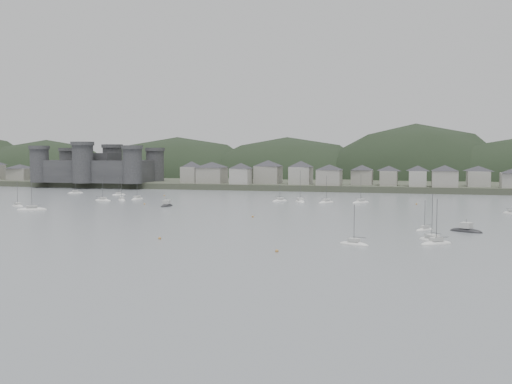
% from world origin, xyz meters
% --- Properties ---
extents(ground, '(900.00, 900.00, 0.00)m').
position_xyz_m(ground, '(0.00, 0.00, 0.00)').
color(ground, slate).
rests_on(ground, ground).
extents(far_shore_land, '(900.00, 250.00, 3.00)m').
position_xyz_m(far_shore_land, '(0.00, 295.00, 1.50)').
color(far_shore_land, '#383D2D').
rests_on(far_shore_land, ground).
extents(forested_ridge, '(851.55, 103.94, 102.57)m').
position_xyz_m(forested_ridge, '(4.83, 269.40, -11.28)').
color(forested_ridge, black).
rests_on(forested_ridge, ground).
extents(castle, '(66.00, 43.00, 20.00)m').
position_xyz_m(castle, '(-120.00, 179.80, 10.96)').
color(castle, '#343436').
rests_on(castle, far_shore_land).
extents(waterfront_town, '(451.48, 28.46, 12.92)m').
position_xyz_m(waterfront_town, '(50.59, 183.34, 8.66)').
color(waterfront_town, gray).
rests_on(waterfront_town, far_shore_land).
extents(sailboat_lead, '(8.27, 4.17, 10.83)m').
position_xyz_m(sailboat_lead, '(-68.74, 94.41, 0.18)').
color(sailboat_lead, silver).
rests_on(sailboat_lead, ground).
extents(moored_fleet, '(257.41, 153.69, 13.28)m').
position_xyz_m(moored_fleet, '(-23.87, 59.55, 0.18)').
color(moored_fleet, silver).
rests_on(moored_fleet, ground).
extents(motor_launch_near, '(8.66, 6.54, 3.96)m').
position_xyz_m(motor_launch_near, '(64.30, 34.20, 0.29)').
color(motor_launch_near, black).
rests_on(motor_launch_near, ground).
extents(motor_launch_far, '(3.08, 8.11, 3.92)m').
position_xyz_m(motor_launch_far, '(-34.28, 78.73, 0.29)').
color(motor_launch_far, black).
rests_on(motor_launch_far, ground).
extents(mooring_buoys, '(171.15, 132.94, 0.70)m').
position_xyz_m(mooring_buoys, '(-1.21, 53.99, 0.15)').
color(mooring_buoys, '#AF7B3A').
rests_on(mooring_buoys, ground).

